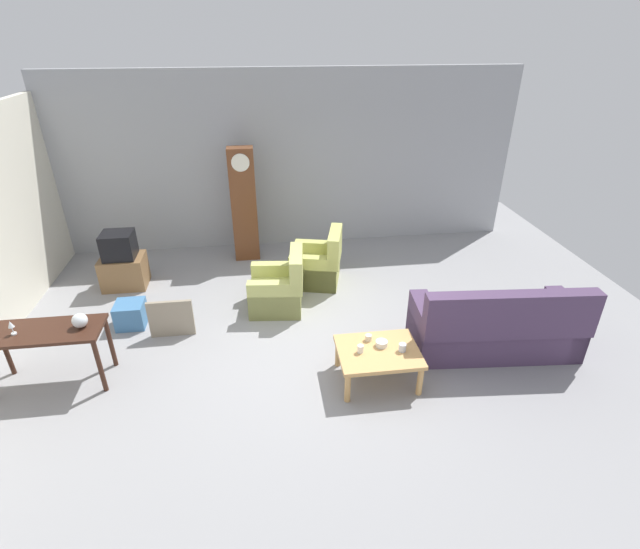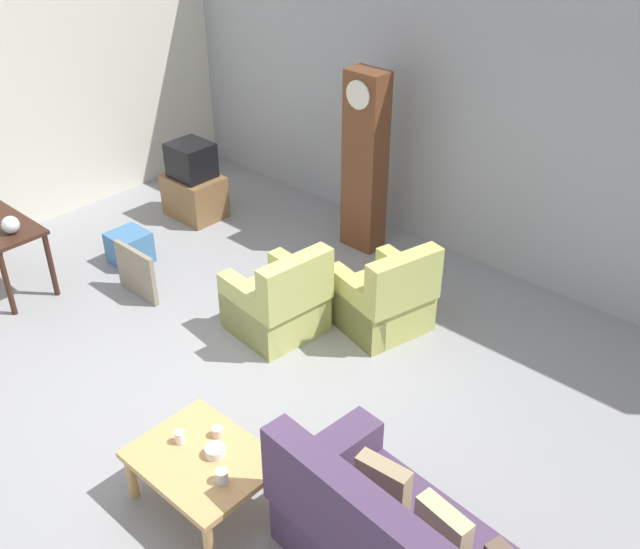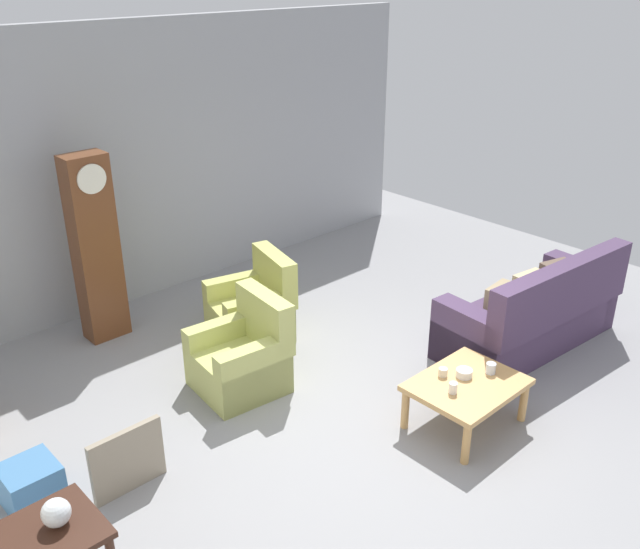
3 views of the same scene
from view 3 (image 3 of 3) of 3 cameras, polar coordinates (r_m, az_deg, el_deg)
name	(u,v)px [view 3 (image 3 of 3)]	position (r m, az deg, el deg)	size (l,w,h in m)	color
ground_plane	(356,419)	(6.33, 2.98, -11.87)	(10.40, 10.40, 0.00)	gray
garage_door_wall	(135,166)	(8.29, -15.08, 8.67)	(8.40, 0.16, 3.20)	#9EA0A5
couch_floral	(533,315)	(7.60, 17.19, -3.22)	(2.16, 1.05, 1.04)	#4C3856
armchair_olive_near	(242,359)	(6.63, -6.44, -6.95)	(0.87, 0.84, 0.92)	#B7BC66
armchair_olive_far	(253,310)	(7.50, -5.57, -2.95)	(0.95, 0.93, 0.92)	#B9BB60
coffee_table_wood	(467,388)	(6.20, 12.04, -9.19)	(0.96, 0.76, 0.43)	tan
grandfather_clock	(95,249)	(7.54, -18.09, 2.03)	(0.44, 0.30, 2.03)	brown
framed_picture_leaning	(128,460)	(5.65, -15.63, -14.60)	(0.60, 0.05, 0.54)	gray
storage_box_blue	(32,486)	(5.81, -22.76, -15.83)	(0.40, 0.39, 0.36)	teal
glass_dome_cloche	(56,513)	(4.50, -21.00, -17.92)	(0.17, 0.17, 0.17)	silver
cup_white_porcelain	(453,388)	(5.98, 10.96, -9.20)	(0.07, 0.07, 0.10)	white
cup_blue_rimmed	(491,368)	(6.31, 13.96, -7.54)	(0.09, 0.09, 0.10)	silver
cup_cream_tall	(443,372)	(6.19, 10.14, -7.96)	(0.08, 0.08, 0.07)	beige
bowl_white_stacked	(464,373)	(6.22, 11.85, -7.98)	(0.14, 0.14, 0.07)	white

